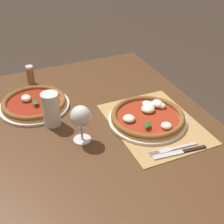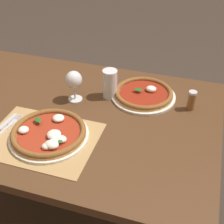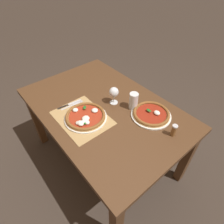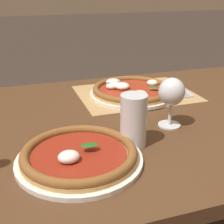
{
  "view_description": "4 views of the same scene",
  "coord_description": "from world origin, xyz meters",
  "px_view_note": "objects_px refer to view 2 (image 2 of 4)",
  "views": [
    {
      "loc": [
        -0.91,
        0.38,
        1.51
      ],
      "look_at": [
        0.11,
        -0.06,
        0.77
      ],
      "focal_mm": 50.0,
      "sensor_mm": 36.0,
      "label": 1
    },
    {
      "loc": [
        0.57,
        -1.06,
        1.6
      ],
      "look_at": [
        0.24,
        0.0,
        0.78
      ],
      "focal_mm": 50.0,
      "sensor_mm": 36.0,
      "label": 2
    },
    {
      "loc": [
        0.96,
        -0.7,
        1.77
      ],
      "look_at": [
        0.17,
        -0.05,
        0.83
      ],
      "focal_mm": 30.0,
      "sensor_mm": 36.0,
      "label": 3
    },
    {
      "loc": [
        0.47,
        0.89,
        1.15
      ],
      "look_at": [
        0.18,
        0.02,
        0.77
      ],
      "focal_mm": 50.0,
      "sensor_mm": 36.0,
      "label": 4
    }
  ],
  "objects_px": {
    "pint_glass": "(110,84)",
    "knife": "(1,128)",
    "pizza_near": "(49,133)",
    "pepper_shaker": "(192,100)",
    "pizza_far": "(144,94)",
    "fork": "(8,127)",
    "wine_glass": "(74,81)"
  },
  "relations": [
    {
      "from": "pizza_near",
      "to": "pizza_far",
      "type": "bearing_deg",
      "value": 53.73
    },
    {
      "from": "pizza_far",
      "to": "pint_glass",
      "type": "xyz_separation_m",
      "value": [
        -0.16,
        -0.04,
        0.05
      ]
    },
    {
      "from": "pizza_near",
      "to": "knife",
      "type": "distance_m",
      "value": 0.23
    },
    {
      "from": "pizza_near",
      "to": "pepper_shaker",
      "type": "xyz_separation_m",
      "value": [
        0.54,
        0.38,
        0.03
      ]
    },
    {
      "from": "wine_glass",
      "to": "pint_glass",
      "type": "height_order",
      "value": "wine_glass"
    },
    {
      "from": "pizza_far",
      "to": "fork",
      "type": "distance_m",
      "value": 0.66
    },
    {
      "from": "wine_glass",
      "to": "pepper_shaker",
      "type": "xyz_separation_m",
      "value": [
        0.55,
        0.09,
        -0.06
      ]
    },
    {
      "from": "wine_glass",
      "to": "pizza_far",
      "type": "bearing_deg",
      "value": 21.07
    },
    {
      "from": "pizza_far",
      "to": "pizza_near",
      "type": "bearing_deg",
      "value": -126.27
    },
    {
      "from": "pizza_near",
      "to": "pepper_shaker",
      "type": "bearing_deg",
      "value": 35.5
    },
    {
      "from": "pepper_shaker",
      "to": "fork",
      "type": "bearing_deg",
      "value": -152.64
    },
    {
      "from": "pizza_far",
      "to": "fork",
      "type": "height_order",
      "value": "pizza_far"
    },
    {
      "from": "fork",
      "to": "pepper_shaker",
      "type": "xyz_separation_m",
      "value": [
        0.74,
        0.38,
        0.04
      ]
    },
    {
      "from": "pizza_near",
      "to": "wine_glass",
      "type": "distance_m",
      "value": 0.31
    },
    {
      "from": "wine_glass",
      "to": "knife",
      "type": "xyz_separation_m",
      "value": [
        -0.22,
        -0.31,
        -0.1
      ]
    },
    {
      "from": "knife",
      "to": "pepper_shaker",
      "type": "xyz_separation_m",
      "value": [
        0.77,
        0.39,
        0.04
      ]
    },
    {
      "from": "fork",
      "to": "pint_glass",
      "type": "bearing_deg",
      "value": 47.1
    },
    {
      "from": "pizza_near",
      "to": "fork",
      "type": "height_order",
      "value": "pizza_near"
    },
    {
      "from": "wine_glass",
      "to": "knife",
      "type": "height_order",
      "value": "wine_glass"
    },
    {
      "from": "pizza_far",
      "to": "knife",
      "type": "height_order",
      "value": "pizza_far"
    },
    {
      "from": "fork",
      "to": "pepper_shaker",
      "type": "relative_size",
      "value": 2.07
    },
    {
      "from": "wine_glass",
      "to": "pepper_shaker",
      "type": "bearing_deg",
      "value": 9.13
    },
    {
      "from": "knife",
      "to": "wine_glass",
      "type": "bearing_deg",
      "value": 54.39
    },
    {
      "from": "wine_glass",
      "to": "pint_glass",
      "type": "xyz_separation_m",
      "value": [
        0.15,
        0.08,
        -0.04
      ]
    },
    {
      "from": "pizza_near",
      "to": "fork",
      "type": "distance_m",
      "value": 0.2
    },
    {
      "from": "pint_glass",
      "to": "pizza_near",
      "type": "bearing_deg",
      "value": -111.22
    },
    {
      "from": "pizza_near",
      "to": "knife",
      "type": "bearing_deg",
      "value": -177.54
    },
    {
      "from": "knife",
      "to": "pepper_shaker",
      "type": "height_order",
      "value": "pepper_shaker"
    },
    {
      "from": "pint_glass",
      "to": "fork",
      "type": "xyz_separation_m",
      "value": [
        -0.35,
        -0.37,
        -0.06
      ]
    },
    {
      "from": "pint_glass",
      "to": "knife",
      "type": "height_order",
      "value": "pint_glass"
    },
    {
      "from": "pizza_near",
      "to": "knife",
      "type": "xyz_separation_m",
      "value": [
        -0.23,
        -0.01,
        -0.02
      ]
    },
    {
      "from": "pint_glass",
      "to": "pepper_shaker",
      "type": "relative_size",
      "value": 1.49
    }
  ]
}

